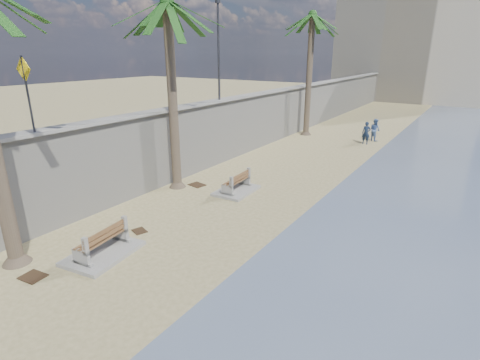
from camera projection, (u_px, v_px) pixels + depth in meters
The scene contains 15 objects.
ground_plane at pixel (110, 300), 9.72m from camera, with size 140.00×140.00×0.00m, color tan.
seawall at pixel (282, 114), 27.70m from camera, with size 0.45×70.00×3.50m, color gray.
wall_cap at pixel (283, 89), 27.12m from camera, with size 0.80×70.00×0.12m, color gray.
end_building at pixel (414, 45), 49.76m from camera, with size 18.00×12.00×14.00m, color #B7AA93.
bench_near at pixel (102, 243), 11.75m from camera, with size 1.85×2.47×0.95m.
bench_far at pixel (236, 184), 17.14m from camera, with size 1.57×2.21×0.90m.
palm_mid at pixel (167, 5), 15.32m from camera, with size 5.00×5.00×8.97m.
palm_back at pixel (313, 17), 26.49m from camera, with size 5.00×5.00×9.54m.
pedestrian_sign at pixel (26, 84), 11.81m from camera, with size 0.78×0.07×2.40m.
streetlight at pixel (218, 41), 19.72m from camera, with size 0.28×0.28×5.12m.
person_a at pixel (366, 131), 25.99m from camera, with size 0.64×0.43×1.78m, color #16233C.
person_b at pixel (375, 129), 26.94m from camera, with size 0.85×0.66×1.77m, color #4B679B.
debris_b at pixel (33, 277), 10.71m from camera, with size 0.68×0.54×0.03m, color #382616.
debris_c at pixel (197, 185), 18.12m from camera, with size 0.74×0.59×0.03m, color #382616.
debris_d at pixel (140, 231), 13.45m from camera, with size 0.52×0.41×0.03m, color #382616.
Camera 1 is at (7.29, -5.02, 6.10)m, focal length 28.00 mm.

